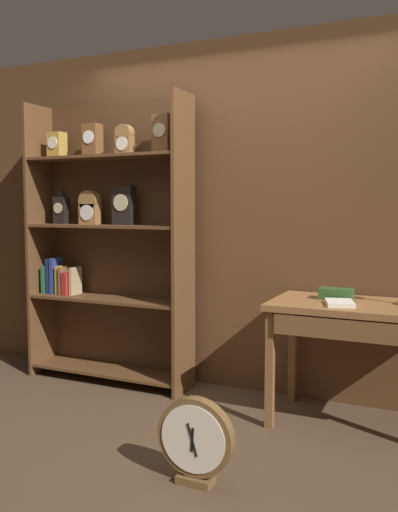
# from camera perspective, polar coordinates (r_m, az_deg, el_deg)

# --- Properties ---
(ground_plane) EXTENTS (10.00, 10.00, 0.00)m
(ground_plane) POSITION_cam_1_polar(r_m,az_deg,el_deg) (3.19, -4.94, -20.37)
(ground_plane) COLOR #4C3826
(back_wood_panel) EXTENTS (4.80, 0.05, 2.60)m
(back_wood_panel) POSITION_cam_1_polar(r_m,az_deg,el_deg) (4.08, 4.24, 4.14)
(back_wood_panel) COLOR brown
(back_wood_panel) RESTS_ON ground
(bookshelf) EXTENTS (1.34, 0.34, 2.18)m
(bookshelf) POSITION_cam_1_polar(r_m,az_deg,el_deg) (4.33, -9.50, 1.87)
(bookshelf) COLOR brown
(bookshelf) RESTS_ON ground
(workbench) EXTENTS (1.13, 0.63, 0.78)m
(workbench) POSITION_cam_1_polar(r_m,az_deg,el_deg) (3.52, 16.73, -6.45)
(workbench) COLOR brown
(workbench) RESTS_ON ground
(toolbox_small) EXTENTS (0.21, 0.12, 0.07)m
(toolbox_small) POSITION_cam_1_polar(r_m,az_deg,el_deg) (3.62, 14.12, -3.86)
(toolbox_small) COLOR #2D5123
(toolbox_small) RESTS_ON workbench
(open_repair_manual) EXTENTS (0.22, 0.26, 0.02)m
(open_repair_manual) POSITION_cam_1_polar(r_m,az_deg,el_deg) (3.43, 14.46, -4.76)
(open_repair_manual) COLOR silver
(open_repair_manual) RESTS_ON workbench
(round_clock_large) EXTENTS (0.40, 0.11, 0.44)m
(round_clock_large) POSITION_cam_1_polar(r_m,az_deg,el_deg) (2.85, -0.37, -18.64)
(round_clock_large) COLOR brown
(round_clock_large) RESTS_ON ground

